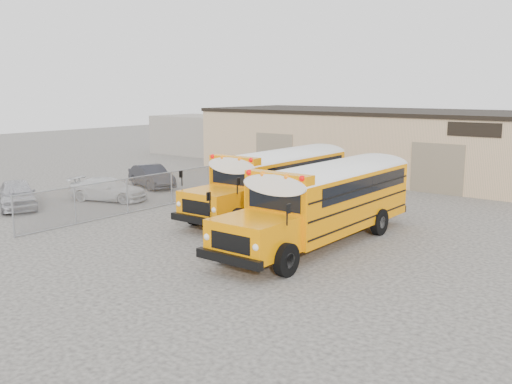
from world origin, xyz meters
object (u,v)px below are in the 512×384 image
Objects in this scene: school_bus_left at (339,163)px; car_dark at (152,176)px; car_white at (108,189)px; school_bus_right at (396,176)px; tarp_bundle at (219,233)px; car_silver at (17,194)px.

school_bus_left is 2.56× the size of car_dark.
car_dark is at bearing -3.52° from car_white.
school_bus_right is at bearing -63.11° from car_dark.
school_bus_right is 15.66m from car_dark.
tarp_bundle is 15.17m from car_dark.
school_bus_left is 8.22× the size of tarp_bundle.
car_dark is at bearing -171.13° from school_bus_right.
car_white is (-14.00, -6.84, -1.25)m from school_bus_right.
car_dark is (0.60, 8.70, -0.04)m from car_silver.
school_bus_right is 19.54m from car_silver.
school_bus_left reaches higher than car_dark.
school_bus_left is 13.45m from car_white.
school_bus_right is 8.41× the size of tarp_bundle.
car_silver is 4.73m from car_white.
car_white is at bearing -153.96° from school_bus_right.
car_silver is at bearing -127.77° from school_bus_left.
car_dark is at bearing 148.27° from tarp_bundle.
school_bus_left is 13.77m from tarp_bundle.
car_dark is (-1.43, 4.43, 0.07)m from car_white.
tarp_bundle is 12.00m from car_white.
car_white is at bearing -144.05° from car_dark.
tarp_bundle is 0.30× the size of car_white.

